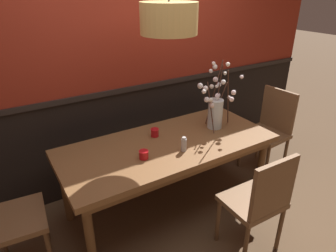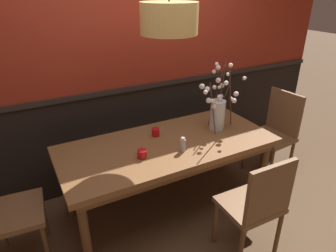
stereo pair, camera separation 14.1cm
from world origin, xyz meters
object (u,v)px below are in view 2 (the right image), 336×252
Objects in this scene: dining_table at (168,151)px; chair_head_east_end at (276,129)px; pendant_lamp at (169,18)px; chair_near_side_right at (257,203)px; condiment_bottle at (183,145)px; chair_far_side_right at (158,123)px; chair_head_west_end at (4,209)px; vase_with_blossoms at (218,110)px; chair_far_side_left at (109,132)px; candle_holder_nearer_center at (142,154)px; candle_holder_nearer_edge at (156,132)px.

chair_head_east_end reaches higher than dining_table.
dining_table is 2.11× the size of pendant_lamp.
chair_near_side_right reaches higher than condiment_bottle.
chair_head_west_end is (-1.70, -0.84, 0.02)m from chair_far_side_right.
chair_head_west_end is 1.46m from condiment_bottle.
chair_head_east_end is at bearing -1.80° from vase_with_blossoms.
chair_far_side_left reaches higher than condiment_bottle.
chair_head_east_end is 11.82× the size of candle_holder_nearer_center.
chair_head_east_end is 1.04× the size of pendant_lamp.
chair_head_east_end is 1.90m from chair_far_side_left.
chair_far_side_right is 0.97× the size of pendant_lamp.
vase_with_blossoms reaches higher than candle_holder_nearer_edge.
chair_far_side_right is (-0.00, 1.69, -0.02)m from chair_near_side_right.
chair_head_west_end is at bearing -173.21° from candle_holder_nearer_edge.
chair_head_east_end reaches higher than chair_head_west_end.
chair_near_side_right reaches higher than dining_table.
condiment_bottle reaches higher than candle_holder_nearer_center.
vase_with_blossoms is at bearing 1.12° from pendant_lamp.
dining_table is 15.01× the size of condiment_bottle.
pendant_lamp reaches higher than chair_head_west_end.
candle_holder_nearer_edge is at bearing 6.79° from chair_head_west_end.
condiment_bottle is (0.33, -1.06, 0.26)m from chair_far_side_left.
dining_table is at bearing -0.62° from chair_head_west_end.
chair_far_side_right is 1.56m from pendant_lamp.
candle_holder_nearer_edge reaches higher than candle_holder_nearer_center.
pendant_lamp is at bearing -69.76° from chair_far_side_left.
chair_far_side_left is at bearing 108.41° from dining_table.
chair_head_west_end is 0.95× the size of chair_far_side_left.
candle_holder_nearer_edge is at bearing 173.44° from chair_head_east_end.
chair_head_west_end is at bearing 153.53° from chair_near_side_right.
dining_table is 0.93m from chair_far_side_right.
vase_with_blossoms is (0.86, -0.83, 0.40)m from chair_far_side_left.
chair_far_side_left reaches higher than chair_near_side_right.
dining_table is at bearing -179.65° from chair_head_east_end.
dining_table is 2.18× the size of chair_far_side_right.
chair_far_side_right is at bearing 141.88° from chair_head_east_end.
chair_far_side_right is at bearing 90.02° from chair_near_side_right.
condiment_bottle is (-0.28, 0.64, 0.27)m from chair_near_side_right.
chair_near_side_right is (0.32, -0.83, -0.13)m from dining_table.
candle_holder_nearer_edge is at bearing 167.05° from vase_with_blossoms.
candle_holder_nearer_center is (-0.31, -0.12, 0.12)m from dining_table.
chair_near_side_right is 11.86× the size of candle_holder_nearer_edge.
candle_holder_nearer_center is 0.40m from candle_holder_nearer_edge.
condiment_bottle reaches higher than candle_holder_nearer_edge.
vase_with_blossoms is 0.64m from candle_holder_nearer_edge.
chair_head_west_end is 1.89m from pendant_lamp.
chair_near_side_right is 1.04× the size of chair_far_side_right.
vase_with_blossoms is 0.59m from condiment_bottle.
candle_holder_nearer_edge is (-0.61, 0.14, -0.15)m from vase_with_blossoms.
candle_holder_nearer_edge is 0.38m from condiment_bottle.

